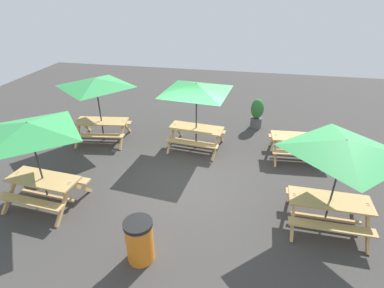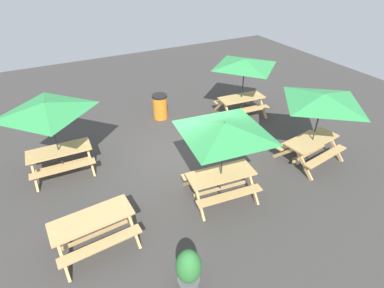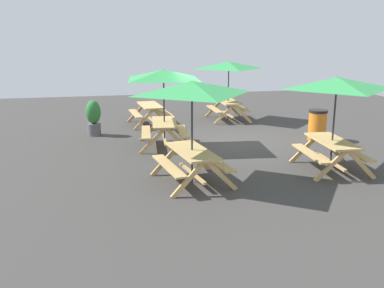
{
  "view_description": "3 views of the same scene",
  "coord_description": "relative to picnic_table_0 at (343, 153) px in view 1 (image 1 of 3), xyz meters",
  "views": [
    {
      "loc": [
        -1.56,
        7.32,
        5.11
      ],
      "look_at": [
        -0.06,
        -0.24,
        0.9
      ],
      "focal_mm": 28.0,
      "sensor_mm": 36.0,
      "label": 1
    },
    {
      "loc": [
        -3.43,
        -6.75,
        5.79
      ],
      "look_at": [
        -0.06,
        -0.24,
        0.9
      ],
      "focal_mm": 28.0,
      "sensor_mm": 36.0,
      "label": 2
    },
    {
      "loc": [
        12.49,
        -3.57,
        3.22
      ],
      "look_at": [
        3.47,
        -1.56,
        0.9
      ],
      "focal_mm": 40.0,
      "sensor_mm": 36.0,
      "label": 3
    }
  ],
  "objects": [
    {
      "name": "picnic_table_3",
      "position": [
        0.29,
        -3.13,
        -1.43
      ],
      "size": [
        1.89,
        1.64,
        0.81
      ],
      "rotation": [
        0.0,
        0.0,
        0.07
      ],
      "color": "tan",
      "rests_on": "ground"
    },
    {
      "name": "picnic_table_1",
      "position": [
        7.07,
        -3.04,
        0.0
      ],
      "size": [
        2.26,
        2.26,
        2.34
      ],
      "rotation": [
        0.0,
        0.0,
        0.14
      ],
      "color": "tan",
      "rests_on": "ground"
    },
    {
      "name": "picnic_table_2",
      "position": [
        6.91,
        0.52,
        0.0
      ],
      "size": [
        2.16,
        2.16,
        2.34
      ],
      "rotation": [
        0.0,
        0.0,
        -0.08
      ],
      "color": "tan",
      "rests_on": "ground"
    },
    {
      "name": "trash_bin_orange",
      "position": [
        3.93,
        1.76,
        -1.49
      ],
      "size": [
        0.59,
        0.59,
        0.98
      ],
      "color": "orange",
      "rests_on": "ground"
    },
    {
      "name": "picnic_table_4",
      "position": [
        3.67,
        -3.13,
        0.0
      ],
      "size": [
        2.81,
        2.81,
        2.34
      ],
      "rotation": [
        0.0,
        0.0,
        -0.11
      ],
      "color": "tan",
      "rests_on": "ground"
    },
    {
      "name": "potted_plant_0",
      "position": [
        1.65,
        -5.2,
        -1.37
      ],
      "size": [
        0.49,
        0.49,
        1.19
      ],
      "color": "#59595B",
      "rests_on": "ground"
    },
    {
      "name": "ground_plane",
      "position": [
        3.59,
        -1.48,
        -1.99
      ],
      "size": [
        24.0,
        24.0,
        0.0
      ],
      "primitive_type": "plane",
      "color": "#3D3A38",
      "rests_on": "ground"
    },
    {
      "name": "picnic_table_0",
      "position": [
        0.0,
        0.0,
        0.0
      ],
      "size": [
        2.06,
        2.06,
        2.34
      ],
      "rotation": [
        0.0,
        0.0,
        -0.03
      ],
      "color": "tan",
      "rests_on": "ground"
    }
  ]
}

